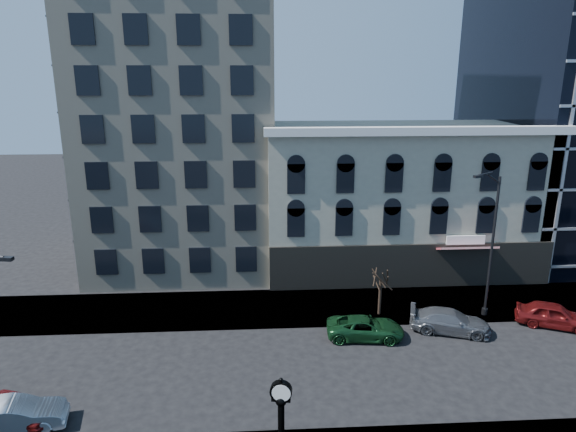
{
  "coord_description": "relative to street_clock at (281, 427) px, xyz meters",
  "views": [
    {
      "loc": [
        0.25,
        -25.39,
        16.43
      ],
      "look_at": [
        2.0,
        4.0,
        8.0
      ],
      "focal_mm": 32.0,
      "sensor_mm": 36.0,
      "label": 1
    }
  ],
  "objects": [
    {
      "name": "victorian_row",
      "position": [
        10.96,
        23.13,
        3.95
      ],
      "size": [
        22.6,
        11.19,
        12.5
      ],
      "color": "#B0A991",
      "rests_on": "ground"
    },
    {
      "name": "ground",
      "position": [
        -1.04,
        7.24,
        -2.05
      ],
      "size": [
        160.0,
        160.0,
        0.0
      ],
      "primitive_type": "plane",
      "color": "black",
      "rests_on": "ground"
    },
    {
      "name": "car_near_a",
      "position": [
        -12.71,
        3.74,
        -1.32
      ],
      "size": [
        4.59,
        3.03,
        1.45
      ],
      "primitive_type": "imported",
      "rotation": [
        0.0,
        0.0,
        1.23
      ],
      "color": "maroon",
      "rests_on": "ground"
    },
    {
      "name": "car_far_b",
      "position": [
        11.48,
        11.19,
        -1.31
      ],
      "size": [
        5.47,
        3.48,
        1.48
      ],
      "primitive_type": "imported",
      "rotation": [
        0.0,
        0.0,
        1.27
      ],
      "color": "#595B60",
      "rests_on": "ground"
    },
    {
      "name": "cream_tower",
      "position": [
        -7.16,
        26.12,
        17.27
      ],
      "size": [
        15.9,
        15.4,
        42.5
      ],
      "color": "beige",
      "rests_on": "ground"
    },
    {
      "name": "car_far_a",
      "position": [
        5.83,
        10.75,
        -1.37
      ],
      "size": [
        5.09,
        2.73,
        1.36
      ],
      "primitive_type": "imported",
      "rotation": [
        0.0,
        0.0,
        1.47
      ],
      "color": "#143F1E",
      "rests_on": "ground"
    },
    {
      "name": "street_clock",
      "position": [
        0.0,
        0.0,
        0.0
      ],
      "size": [
        0.97,
        0.97,
        4.27
      ],
      "rotation": [
        0.0,
        0.0,
        -0.18
      ],
      "color": "black",
      "rests_on": "sidewalk_near"
    },
    {
      "name": "car_far_c",
      "position": [
        18.6,
        11.52,
        -1.25
      ],
      "size": [
        5.06,
        3.65,
        1.6
      ],
      "primitive_type": "imported",
      "rotation": [
        0.0,
        0.0,
        1.15
      ],
      "color": "maroon",
      "rests_on": "ground"
    },
    {
      "name": "street_lamp_far",
      "position": [
        14.0,
        12.96,
        5.82
      ],
      "size": [
        2.53,
        1.22,
        10.27
      ],
      "rotation": [
        0.0,
        0.0,
        3.52
      ],
      "color": "black",
      "rests_on": "sidewalk_far"
    },
    {
      "name": "sidewalk_far",
      "position": [
        -1.04,
        15.24,
        -1.99
      ],
      "size": [
        160.0,
        6.0,
        0.12
      ],
      "primitive_type": "cube",
      "color": "gray",
      "rests_on": "ground"
    },
    {
      "name": "bare_tree_far",
      "position": [
        7.44,
        13.75,
        1.17
      ],
      "size": [
        2.4,
        2.4,
        4.12
      ],
      "color": "black",
      "rests_on": "sidewalk_far"
    },
    {
      "name": "car_near_b",
      "position": [
        -12.42,
        3.14,
        -1.29
      ],
      "size": [
        4.85,
        2.47,
        1.52
      ],
      "primitive_type": "imported",
      "rotation": [
        0.0,
        0.0,
        1.76
      ],
      "color": "silver",
      "rests_on": "ground"
    }
  ]
}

